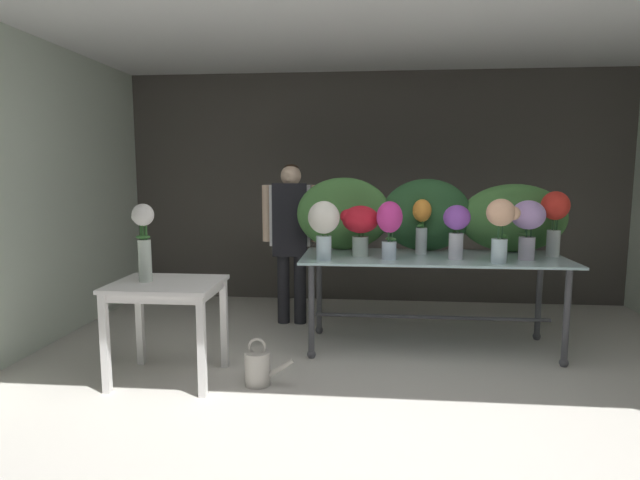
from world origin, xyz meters
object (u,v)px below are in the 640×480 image
at_px(vase_magenta_tulips, 389,224).
at_px(vase_crimson_roses, 360,223).
at_px(side_table_white, 167,295).
at_px(watering_can, 258,368).
at_px(vase_violet_dahlias, 456,227).
at_px(vase_ivory_peonies, 324,224).
at_px(vase_scarlet_hydrangea, 555,215).
at_px(vase_sunset_freesia, 422,222).
at_px(vase_peach_stock, 501,223).
at_px(florist, 291,227).
at_px(vase_white_roses_tall, 144,238).
at_px(display_table_glass, 432,270).
at_px(vase_lilac_snapdragons, 528,222).

height_order(vase_magenta_tulips, vase_crimson_roses, vase_magenta_tulips).
distance_m(side_table_white, watering_can, 0.83).
bearing_deg(vase_violet_dahlias, vase_ivory_peonies, -172.67).
relative_size(vase_scarlet_hydrangea, vase_sunset_freesia, 1.15).
bearing_deg(vase_peach_stock, florist, 152.82).
distance_m(vase_magenta_tulips, vase_white_roses_tall, 1.86).
xyz_separation_m(vase_violet_dahlias, vase_white_roses_tall, (-2.28, -0.72, -0.03)).
distance_m(display_table_glass, vase_sunset_freesia, 0.41).
xyz_separation_m(vase_scarlet_hydrangea, vase_sunset_freesia, (-1.08, 0.02, -0.08)).
bearing_deg(watering_can, vase_peach_stock, 19.01).
distance_m(display_table_glass, vase_crimson_roses, 0.72).
bearing_deg(vase_white_roses_tall, vase_magenta_tulips, 20.74).
bearing_deg(vase_peach_stock, vase_violet_dahlias, 154.50).
bearing_deg(vase_ivory_peonies, florist, 114.01).
height_order(side_table_white, vase_sunset_freesia, vase_sunset_freesia).
xyz_separation_m(vase_crimson_roses, vase_peach_stock, (1.08, -0.23, 0.04)).
height_order(side_table_white, vase_violet_dahlias, vase_violet_dahlias).
xyz_separation_m(side_table_white, vase_ivory_peonies, (1.07, 0.58, 0.46)).
height_order(display_table_glass, vase_lilac_snapdragons, vase_lilac_snapdragons).
height_order(display_table_glass, vase_violet_dahlias, vase_violet_dahlias).
height_order(vase_scarlet_hydrangea, vase_peach_stock, vase_scarlet_hydrangea).
bearing_deg(side_table_white, vase_violet_dahlias, 18.66).
distance_m(side_table_white, vase_scarlet_hydrangea, 3.14).
bearing_deg(vase_ivory_peonies, vase_crimson_roses, 37.27).
bearing_deg(vase_sunset_freesia, vase_crimson_roses, -163.34).
relative_size(vase_crimson_roses, vase_lilac_snapdragons, 0.89).
bearing_deg(watering_can, vase_sunset_freesia, 39.41).
height_order(vase_lilac_snapdragons, vase_ivory_peonies, vase_lilac_snapdragons).
bearing_deg(vase_scarlet_hydrangea, side_table_white, -162.45).
bearing_deg(vase_peach_stock, watering_can, -160.99).
xyz_separation_m(vase_crimson_roses, vase_violet_dahlias, (0.77, -0.08, -0.01)).
height_order(vase_lilac_snapdragons, vase_peach_stock, vase_peach_stock).
relative_size(vase_ivory_peonies, watering_can, 1.34).
distance_m(florist, vase_scarlet_hydrangea, 2.35).
height_order(vase_ivory_peonies, watering_can, vase_ivory_peonies).
bearing_deg(florist, side_table_white, -114.61).
distance_m(vase_peach_stock, vase_white_roses_tall, 2.65).
bearing_deg(vase_peach_stock, vase_white_roses_tall, -167.60).
bearing_deg(display_table_glass, vase_ivory_peonies, -163.38).
bearing_deg(vase_sunset_freesia, side_table_white, -153.04).
distance_m(vase_ivory_peonies, watering_can, 1.22).
bearing_deg(vase_violet_dahlias, watering_can, -152.53).
bearing_deg(vase_magenta_tulips, florist, 138.34).
bearing_deg(vase_peach_stock, vase_sunset_freesia, 145.58).
distance_m(vase_crimson_roses, watering_can, 1.44).
relative_size(florist, vase_peach_stock, 3.16).
height_order(florist, vase_scarlet_hydrangea, florist).
xyz_separation_m(side_table_white, watering_can, (0.66, -0.04, -0.50)).
bearing_deg(vase_scarlet_hydrangea, vase_white_roses_tall, -163.25).
xyz_separation_m(florist, vase_white_roses_tall, (-0.83, -1.47, 0.08)).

